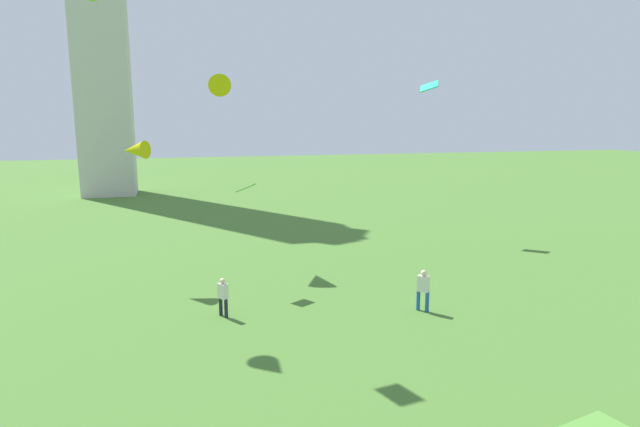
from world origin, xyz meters
TOP-DOWN VIEW (x-y plane):
  - person_0 at (5.27, 18.08)m, footprint 0.50×0.52m
  - person_1 at (-2.75, 19.77)m, footprint 0.42×0.48m
  - kite_flying_2 at (12.53, 31.75)m, footprint 1.31×1.42m
  - kite_flying_3 at (-6.13, 26.17)m, footprint 1.54×1.44m
  - kite_flying_5 at (-1.59, 29.51)m, footprint 1.55×2.08m
  - kite_flying_6 at (-1.20, 23.46)m, footprint 0.97×0.97m

SIDE VIEW (x-z plane):
  - person_1 at x=-2.75m, z-range 0.11..1.72m
  - person_0 at x=5.27m, z-range 0.12..1.88m
  - kite_flying_6 at x=-1.20m, z-range 4.55..4.94m
  - kite_flying_3 at x=-6.13m, z-range 5.96..6.90m
  - kite_flying_5 at x=-1.59m, z-range 8.88..10.36m
  - kite_flying_2 at x=12.53m, z-range 9.73..10.59m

